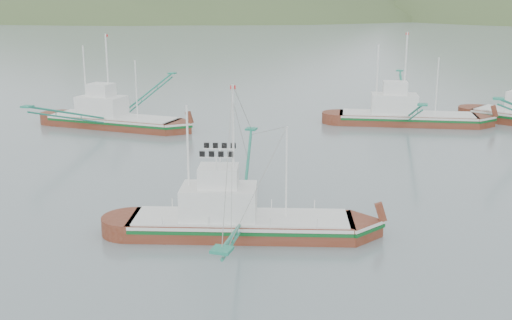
# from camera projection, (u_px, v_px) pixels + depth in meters

# --- Properties ---
(ground) EXTENTS (1200.00, 1200.00, 0.00)m
(ground) POSITION_uv_depth(u_px,v_px,m) (227.00, 237.00, 37.75)
(ground) COLOR slate
(ground) RESTS_ON ground
(main_boat) EXTENTS (13.62, 23.43, 9.65)m
(main_boat) POSITION_uv_depth(u_px,v_px,m) (239.00, 206.00, 37.65)
(main_boat) COLOR #5F2514
(main_boat) RESTS_ON ground
(bg_boat_left) EXTENTS (14.83, 26.38, 10.69)m
(bg_boat_left) POSITION_uv_depth(u_px,v_px,m) (112.00, 114.00, 68.64)
(bg_boat_left) COLOR #5F2514
(bg_boat_left) RESTS_ON ground
(bg_boat_far) EXTENTS (15.15, 26.51, 10.80)m
(bg_boat_far) POSITION_uv_depth(u_px,v_px,m) (406.00, 109.00, 70.12)
(bg_boat_far) COLOR #5F2514
(bg_boat_far) RESTS_ON ground
(headland_left) EXTENTS (448.00, 308.00, 210.00)m
(headland_left) POSITION_uv_depth(u_px,v_px,m) (149.00, 17.00, 421.73)
(headland_left) COLOR #40542B
(headland_left) RESTS_ON ground
(ridge_distant) EXTENTS (960.00, 400.00, 240.00)m
(ridge_distant) POSITION_uv_depth(u_px,v_px,m) (475.00, 12.00, 548.84)
(ridge_distant) COLOR slate
(ridge_distant) RESTS_ON ground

